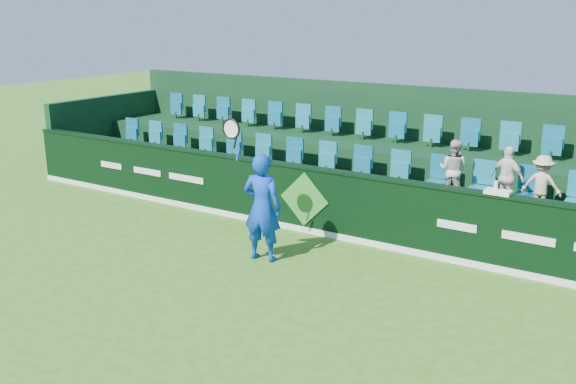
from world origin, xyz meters
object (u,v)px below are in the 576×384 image
Objects in this scene: tennis_player at (262,207)px; spectator_left at (453,170)px; spectator_middle at (507,177)px; towel at (498,192)px; drinks_bottle at (496,187)px; spectator_right at (542,184)px.

spectator_left is at bearing 49.60° from tennis_player.
spectator_middle is 2.75× the size of towel.
spectator_middle reaches higher than drinks_bottle.
spectator_right is (0.60, 0.00, -0.05)m from spectator_middle.
tennis_player is 3.99m from drinks_bottle.
spectator_left is 1.11× the size of spectator_right.
spectator_left is at bearing 134.54° from drinks_bottle.
tennis_player reaches higher than spectator_left.
spectator_left is 1.01m from spectator_middle.
spectator_right is at bearing 35.30° from tennis_player.
drinks_bottle is at bearing 137.17° from spectator_left.
spectator_right is at bearing -177.37° from spectator_left.
drinks_bottle reaches higher than towel.
towel is (3.60, 1.76, 0.40)m from tennis_player.
drinks_bottle is at bearing 180.00° from towel.
drinks_bottle is (1.10, -1.12, 0.07)m from spectator_left.
tennis_player is 4.52m from spectator_middle.
spectator_left is 1.62m from spectator_right.
towel is at bearing 117.26° from spectator_middle.
spectator_middle is 1.13m from drinks_bottle.
tennis_player is at bearing 60.13° from spectator_middle.
towel is 1.91× the size of drinks_bottle.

